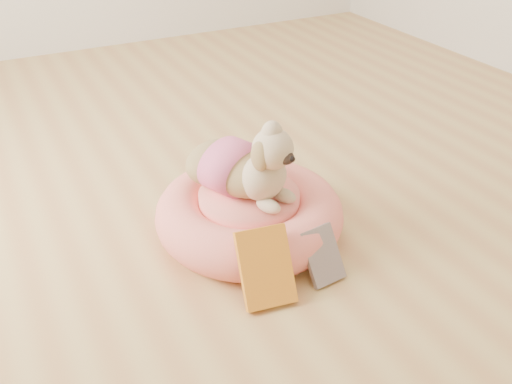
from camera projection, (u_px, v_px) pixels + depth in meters
name	position (u px, v px, depth m)	size (l,w,h in m)	color
floor	(262.00, 207.00, 2.14)	(4.50, 4.50, 0.00)	tan
pet_bed	(249.00, 214.00, 1.96)	(0.65, 0.65, 0.17)	#FE6E63
dog	(244.00, 153.00, 1.84)	(0.28, 0.41, 0.30)	brown
book_yellow	(266.00, 267.00, 1.67)	(0.15, 0.03, 0.23)	gold
book_white	(322.00, 255.00, 1.76)	(0.12, 0.02, 0.18)	silver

